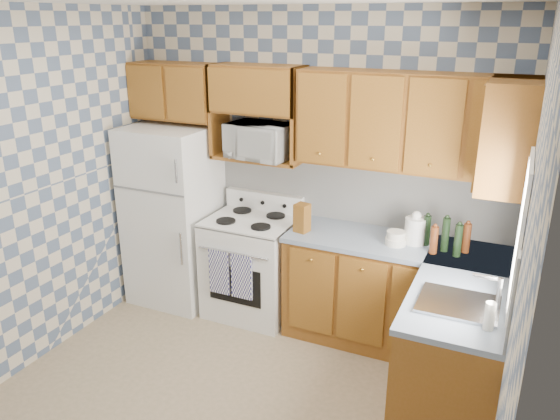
# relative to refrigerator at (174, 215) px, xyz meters

# --- Properties ---
(floor) EXTENTS (3.40, 3.40, 0.00)m
(floor) POSITION_rel_refrigerator_xyz_m (1.27, -1.25, -0.84)
(floor) COLOR #7F7052
(floor) RESTS_ON ground
(back_wall) EXTENTS (3.40, 0.02, 2.70)m
(back_wall) POSITION_rel_refrigerator_xyz_m (1.27, 0.35, 0.51)
(back_wall) COLOR slate
(back_wall) RESTS_ON ground
(right_wall) EXTENTS (0.02, 3.20, 2.70)m
(right_wall) POSITION_rel_refrigerator_xyz_m (2.97, -1.25, 0.51)
(right_wall) COLOR slate
(right_wall) RESTS_ON ground
(backsplash_back) EXTENTS (2.60, 0.02, 0.56)m
(backsplash_back) POSITION_rel_refrigerator_xyz_m (1.68, 0.34, 0.36)
(backsplash_back) COLOR white
(backsplash_back) RESTS_ON back_wall
(backsplash_right) EXTENTS (0.02, 1.60, 0.56)m
(backsplash_right) POSITION_rel_refrigerator_xyz_m (2.96, -0.45, 0.36)
(backsplash_right) COLOR white
(backsplash_right) RESTS_ON right_wall
(refrigerator) EXTENTS (0.75, 0.70, 1.68)m
(refrigerator) POSITION_rel_refrigerator_xyz_m (0.00, 0.00, 0.00)
(refrigerator) COLOR white
(refrigerator) RESTS_ON floor
(stove_body) EXTENTS (0.76, 0.65, 0.90)m
(stove_body) POSITION_rel_refrigerator_xyz_m (0.80, 0.03, -0.39)
(stove_body) COLOR white
(stove_body) RESTS_ON floor
(cooktop) EXTENTS (0.76, 0.65, 0.02)m
(cooktop) POSITION_rel_refrigerator_xyz_m (0.80, 0.03, 0.07)
(cooktop) COLOR silver
(cooktop) RESTS_ON stove_body
(backguard) EXTENTS (0.76, 0.08, 0.17)m
(backguard) POSITION_rel_refrigerator_xyz_m (0.80, 0.30, 0.16)
(backguard) COLOR white
(backguard) RESTS_ON cooktop
(dish_towel_left) EXTENTS (0.19, 0.02, 0.40)m
(dish_towel_left) POSITION_rel_refrigerator_xyz_m (0.67, -0.32, -0.31)
(dish_towel_left) COLOR navy
(dish_towel_left) RESTS_ON stove_body
(dish_towel_right) EXTENTS (0.19, 0.02, 0.40)m
(dish_towel_right) POSITION_rel_refrigerator_xyz_m (0.89, -0.32, -0.31)
(dish_towel_right) COLOR navy
(dish_towel_right) RESTS_ON stove_body
(base_cabinets_back) EXTENTS (1.75, 0.60, 0.88)m
(base_cabinets_back) POSITION_rel_refrigerator_xyz_m (2.10, 0.05, -0.40)
(base_cabinets_back) COLOR brown
(base_cabinets_back) RESTS_ON floor
(base_cabinets_right) EXTENTS (0.60, 1.60, 0.88)m
(base_cabinets_right) POSITION_rel_refrigerator_xyz_m (2.67, -0.45, -0.40)
(base_cabinets_right) COLOR brown
(base_cabinets_right) RESTS_ON floor
(countertop_back) EXTENTS (1.77, 0.63, 0.04)m
(countertop_back) POSITION_rel_refrigerator_xyz_m (2.10, 0.05, 0.06)
(countertop_back) COLOR slate
(countertop_back) RESTS_ON base_cabinets_back
(countertop_right) EXTENTS (0.63, 1.60, 0.04)m
(countertop_right) POSITION_rel_refrigerator_xyz_m (2.67, -0.45, 0.06)
(countertop_right) COLOR slate
(countertop_right) RESTS_ON base_cabinets_right
(upper_cabinets_back) EXTENTS (1.75, 0.33, 0.74)m
(upper_cabinets_back) POSITION_rel_refrigerator_xyz_m (2.10, 0.19, 1.01)
(upper_cabinets_back) COLOR brown
(upper_cabinets_back) RESTS_ON back_wall
(upper_cabinets_fridge) EXTENTS (0.82, 0.33, 0.50)m
(upper_cabinets_fridge) POSITION_rel_refrigerator_xyz_m (-0.02, 0.19, 1.13)
(upper_cabinets_fridge) COLOR brown
(upper_cabinets_fridge) RESTS_ON back_wall
(upper_cabinets_right) EXTENTS (0.33, 0.70, 0.74)m
(upper_cabinets_right) POSITION_rel_refrigerator_xyz_m (2.81, 0.00, 1.01)
(upper_cabinets_right) COLOR brown
(upper_cabinets_right) RESTS_ON right_wall
(microwave_shelf) EXTENTS (0.80, 0.33, 0.03)m
(microwave_shelf) POSITION_rel_refrigerator_xyz_m (0.80, 0.19, 0.60)
(microwave_shelf) COLOR brown
(microwave_shelf) RESTS_ON back_wall
(microwave) EXTENTS (0.58, 0.42, 0.30)m
(microwave) POSITION_rel_refrigerator_xyz_m (0.84, 0.14, 0.76)
(microwave) COLOR white
(microwave) RESTS_ON microwave_shelf
(sink) EXTENTS (0.48, 0.40, 0.03)m
(sink) POSITION_rel_refrigerator_xyz_m (2.67, -0.80, 0.09)
(sink) COLOR #B7B7BC
(sink) RESTS_ON countertop_right
(window) EXTENTS (0.02, 0.66, 0.86)m
(window) POSITION_rel_refrigerator_xyz_m (2.96, -0.80, 0.61)
(window) COLOR white
(window) RESTS_ON right_wall
(bottle_0) EXTENTS (0.06, 0.06, 0.27)m
(bottle_0) POSITION_rel_refrigerator_xyz_m (2.46, 0.02, 0.21)
(bottle_0) COLOR black
(bottle_0) RESTS_ON countertop_back
(bottle_1) EXTENTS (0.06, 0.06, 0.25)m
(bottle_1) POSITION_rel_refrigerator_xyz_m (2.56, -0.04, 0.20)
(bottle_1) COLOR black
(bottle_1) RESTS_ON countertop_back
(bottle_2) EXTENTS (0.06, 0.06, 0.23)m
(bottle_2) POSITION_rel_refrigerator_xyz_m (2.61, 0.06, 0.20)
(bottle_2) COLOR #5D2B12
(bottle_2) RESTS_ON countertop_back
(bottle_3) EXTENTS (0.06, 0.06, 0.21)m
(bottle_3) POSITION_rel_refrigerator_xyz_m (2.39, -0.06, 0.19)
(bottle_3) COLOR #5D2B12
(bottle_3) RESTS_ON countertop_back
(bottle_4) EXTENTS (0.06, 0.06, 0.24)m
(bottle_4) POSITION_rel_refrigerator_xyz_m (2.31, 0.08, 0.20)
(bottle_4) COLOR black
(bottle_4) RESTS_ON countertop_back
(knife_block) EXTENTS (0.13, 0.13, 0.24)m
(knife_block) POSITION_rel_refrigerator_xyz_m (1.32, -0.06, 0.20)
(knife_block) COLOR brown
(knife_block) RESTS_ON countertop_back
(electric_kettle) EXTENTS (0.17, 0.17, 0.21)m
(electric_kettle) POSITION_rel_refrigerator_xyz_m (2.23, 0.07, 0.18)
(electric_kettle) COLOR white
(electric_kettle) RESTS_ON countertop_back
(food_containers) EXTENTS (0.16, 0.16, 0.11)m
(food_containers) POSITION_rel_refrigerator_xyz_m (2.10, -0.01, 0.13)
(food_containers) COLOR silver
(food_containers) RESTS_ON countertop_back
(soap_bottle) EXTENTS (0.06, 0.06, 0.17)m
(soap_bottle) POSITION_rel_refrigerator_xyz_m (2.87, -1.01, 0.17)
(soap_bottle) COLOR silver
(soap_bottle) RESTS_ON countertop_right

